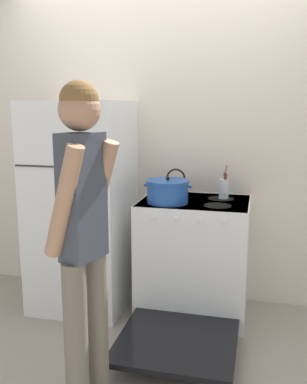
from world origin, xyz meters
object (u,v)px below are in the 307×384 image
at_px(utensil_jar, 224,188).
at_px(person, 83,232).
at_px(stove_range, 193,259).
at_px(tea_kettle, 176,189).
at_px(dutch_oven_pot, 168,191).
at_px(refrigerator, 82,206).

distance_m(utensil_jar, person, 1.44).
height_order(stove_range, tea_kettle, tea_kettle).
distance_m(stove_range, dutch_oven_pot, 0.57).
xyz_separation_m(stove_range, utensil_jar, (0.20, 0.17, 0.53)).
height_order(stove_range, utensil_jar, utensil_jar).
distance_m(dutch_oven_pot, person, 1.08).
bearing_deg(refrigerator, tea_kettle, 13.05).
distance_m(refrigerator, dutch_oven_pot, 0.72).
relative_size(dutch_oven_pot, utensil_jar, 1.36).
relative_size(tea_kettle, utensil_jar, 0.94).
height_order(dutch_oven_pot, tea_kettle, tea_kettle).
relative_size(stove_range, tea_kettle, 5.49).
height_order(tea_kettle, utensil_jar, utensil_jar).
height_order(refrigerator, tea_kettle, refrigerator).
relative_size(stove_range, dutch_oven_pot, 3.78).
relative_size(dutch_oven_pot, person, 0.21).
distance_m(refrigerator, utensil_jar, 1.10).
distance_m(refrigerator, stove_range, 0.95).
bearing_deg(person, utensil_jar, -6.09).
bearing_deg(utensil_jar, stove_range, -140.23).
bearing_deg(dutch_oven_pot, person, -100.39).
xyz_separation_m(tea_kettle, person, (-0.21, -1.31, 0.02)).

